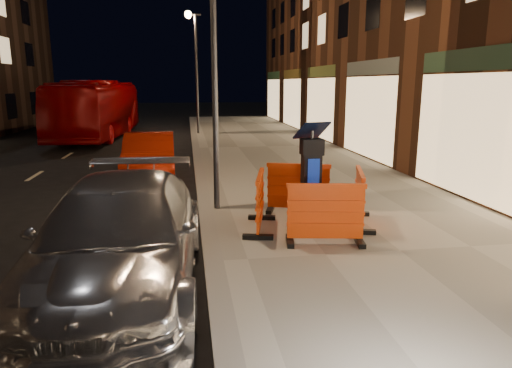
{
  "coord_description": "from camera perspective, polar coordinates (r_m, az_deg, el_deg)",
  "views": [
    {
      "loc": [
        -0.33,
        -6.52,
        2.8
      ],
      "look_at": [
        0.8,
        1.0,
        1.1
      ],
      "focal_mm": 32.0,
      "sensor_mm": 36.0,
      "label": 1
    }
  ],
  "objects": [
    {
      "name": "barrier_kerbside",
      "position": [
        8.34,
        0.51,
        -2.22
      ],
      "size": [
        0.82,
        1.41,
        1.03
      ],
      "primitive_type": "cube",
      "rotation": [
        0.0,
        0.0,
        1.35
      ],
      "color": "#E63F0A",
      "rests_on": "sidewalk"
    },
    {
      "name": "street_lamp_mid",
      "position": [
        9.54,
        -5.23,
        14.65
      ],
      "size": [
        0.12,
        0.12,
        6.0
      ],
      "primitive_type": "cylinder",
      "color": "#3F3F44",
      "rests_on": "sidewalk"
    },
    {
      "name": "sidewalk",
      "position": [
        7.81,
        17.51,
        -8.42
      ],
      "size": [
        6.0,
        60.0,
        0.15
      ],
      "primitive_type": "cube",
      "color": "gray",
      "rests_on": "ground"
    },
    {
      "name": "kerb",
      "position": [
        7.07,
        -5.29,
        -10.11
      ],
      "size": [
        0.3,
        60.0,
        0.15
      ],
      "primitive_type": "cube",
      "color": "slate",
      "rests_on": "ground"
    },
    {
      "name": "bus_doubledecker",
      "position": [
        25.1,
        -18.92,
        5.51
      ],
      "size": [
        2.99,
        10.53,
        2.9
      ],
      "primitive_type": "imported",
      "rotation": [
        0.0,
        0.0,
        -0.05
      ],
      "color": "#8C0205",
      "rests_on": "ground"
    },
    {
      "name": "barrier_front",
      "position": [
        7.66,
        8.69,
        -3.72
      ],
      "size": [
        1.4,
        0.76,
        1.03
      ],
      "primitive_type": "cube",
      "rotation": [
        0.0,
        0.0,
        -0.17
      ],
      "color": "#E63F0A",
      "rests_on": "sidewalk"
    },
    {
      "name": "car_silver",
      "position": [
        6.72,
        -16.23,
        -12.56
      ],
      "size": [
        2.29,
        5.24,
        1.5
      ],
      "primitive_type": "imported",
      "rotation": [
        0.0,
        0.0,
        -0.04
      ],
      "color": "#AEAEB3",
      "rests_on": "ground"
    },
    {
      "name": "street_lamp_far",
      "position": [
        24.53,
        -7.41,
        13.31
      ],
      "size": [
        0.12,
        0.12,
        6.0
      ],
      "primitive_type": "cylinder",
      "color": "#3F3F44",
      "rests_on": "sidewalk"
    },
    {
      "name": "parking_kiosk",
      "position": [
        8.45,
        6.89,
        0.72
      ],
      "size": [
        0.71,
        0.71,
        1.85
      ],
      "primitive_type": "cube",
      "rotation": [
        0.0,
        0.0,
        -0.25
      ],
      "color": "black",
      "rests_on": "sidewalk"
    },
    {
      "name": "barrier_back",
      "position": [
        9.43,
        5.3,
        -0.54
      ],
      "size": [
        1.43,
        0.92,
        1.03
      ],
      "primitive_type": "cube",
      "rotation": [
        0.0,
        0.0,
        -0.31
      ],
      "color": "#E63F0A",
      "rests_on": "sidewalk"
    },
    {
      "name": "ground_plane",
      "position": [
        7.1,
        -5.28,
        -10.67
      ],
      "size": [
        120.0,
        120.0,
        0.0
      ],
      "primitive_type": "plane",
      "color": "black",
      "rests_on": "ground"
    },
    {
      "name": "barrier_bldgside",
      "position": [
        8.83,
        12.78,
        -1.7
      ],
      "size": [
        0.9,
        1.42,
        1.03
      ],
      "primitive_type": "cube",
      "rotation": [
        0.0,
        0.0,
        1.28
      ],
      "color": "#E63F0A",
      "rests_on": "sidewalk"
    },
    {
      "name": "car_red",
      "position": [
        13.92,
        -13.0,
        0.66
      ],
      "size": [
        1.58,
        4.14,
        1.35
      ],
      "primitive_type": "imported",
      "rotation": [
        0.0,
        0.0,
        0.04
      ],
      "color": "maroon",
      "rests_on": "ground"
    }
  ]
}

